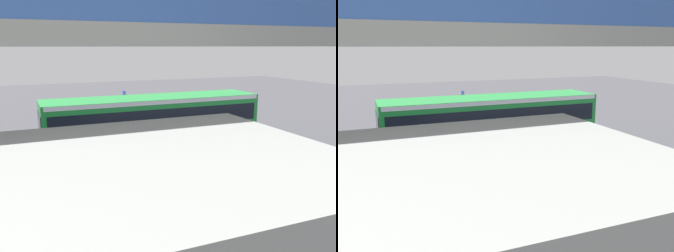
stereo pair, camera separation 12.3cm
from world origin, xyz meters
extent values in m
plane|color=#424247|center=(0.00, 0.00, 0.00)|extent=(80.00, 80.00, 0.00)
cube|color=#1E8C38|center=(-1.45, 1.09, 1.72)|extent=(11.50, 2.55, 2.86)
cube|color=black|center=(-1.45, 1.09, 2.23)|extent=(11.04, 2.59, 0.90)
cube|color=white|center=(-1.45, 1.09, 3.03)|extent=(11.27, 2.58, 0.20)
cube|color=black|center=(4.31, 1.09, 2.06)|extent=(0.04, 2.24, 1.20)
cylinder|color=black|center=(2.23, 2.37, 0.52)|extent=(1.04, 0.30, 1.04)
cylinder|color=black|center=(2.23, -0.18, 0.52)|extent=(1.04, 0.30, 1.04)
cylinder|color=black|center=(-5.13, 2.37, 0.52)|extent=(1.04, 0.30, 1.04)
cylinder|color=black|center=(-5.13, -0.18, 0.52)|extent=(1.04, 0.30, 1.04)
cube|color=black|center=(5.92, 6.88, 1.12)|extent=(4.80, 1.95, 1.86)
cylinder|color=black|center=(4.34, 7.85, 0.34)|extent=(0.68, 0.22, 0.68)
cylinder|color=black|center=(4.34, 5.90, 0.34)|extent=(0.68, 0.22, 0.68)
cylinder|color=slate|center=(-1.53, -4.80, 1.40)|extent=(0.08, 0.08, 2.80)
cube|color=blue|center=(-1.53, -4.80, 2.50)|extent=(0.04, 0.60, 0.60)
cube|color=silver|center=(-4.00, -2.51, 0.00)|extent=(2.00, 0.20, 0.01)
cube|color=silver|center=(0.00, -2.51, 0.00)|extent=(2.00, 0.20, 0.01)
cube|color=silver|center=(4.00, -2.51, 0.00)|extent=(2.00, 0.20, 0.01)
cube|color=gray|center=(0.00, 10.15, 6.01)|extent=(28.69, 2.60, 0.50)
cube|color=#3359A5|center=(0.00, 8.90, 6.81)|extent=(28.69, 0.08, 1.10)
cube|color=#3359A5|center=(0.00, 11.40, 6.81)|extent=(28.69, 0.08, 1.10)
cube|color=#192333|center=(5.05, 11.59, 1.89)|extent=(7.65, 0.04, 2.94)
camera|label=1|loc=(5.18, 18.95, 5.78)|focal=38.82mm
camera|label=2|loc=(5.07, 19.00, 5.78)|focal=38.82mm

